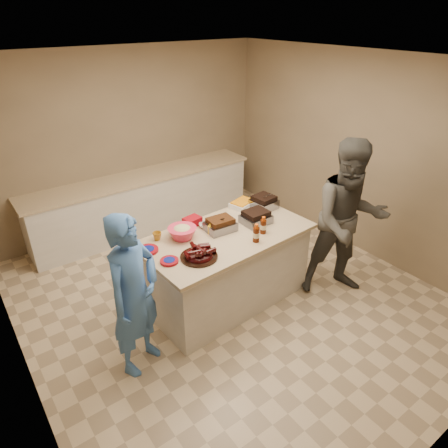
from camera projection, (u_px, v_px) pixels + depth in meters
room at (228, 297)px, 4.91m from camera, size 4.50×5.00×2.70m
back_counter at (144, 202)px, 6.25m from camera, size 3.60×0.64×0.90m
island at (226, 298)px, 4.88m from camera, size 1.98×1.12×0.91m
rib_platter at (199, 258)px, 4.02m from camera, size 0.50×0.50×0.15m
pulled_pork_tray at (220, 230)px, 4.51m from camera, size 0.34×0.27×0.10m
brisket_tray at (256, 223)px, 4.67m from camera, size 0.32×0.27×0.10m
roasting_pan at (263, 208)px, 5.02m from camera, size 0.31×0.31×0.11m
coleslaw_bowl at (183, 238)px, 4.36m from camera, size 0.33×0.33×0.22m
sausage_plate at (219, 225)px, 4.62m from camera, size 0.33×0.33×0.05m
mac_cheese_dish at (242, 206)px, 5.06m from camera, size 0.35×0.29×0.08m
bbq_bottle_a at (256, 241)px, 4.30m from camera, size 0.07×0.07×0.21m
bbq_bottle_b at (263, 233)px, 4.46m from camera, size 0.07×0.07×0.20m
mustard_bottle at (210, 234)px, 4.44m from camera, size 0.05×0.05×0.13m
sauce_bowl at (205, 227)px, 4.58m from camera, size 0.15×0.06×0.15m
plate_stack_large at (148, 251)px, 4.13m from camera, size 0.23×0.23×0.03m
plate_stack_small at (169, 262)px, 3.95m from camera, size 0.20×0.20×0.03m
plastic_cup at (158, 240)px, 4.33m from camera, size 0.10×0.10×0.10m
basket_stack at (193, 225)px, 4.63m from camera, size 0.21×0.17×0.10m
guest_blue at (143, 360)px, 4.02m from camera, size 1.28×1.75×0.40m
guest_gray at (337, 287)px, 5.07m from camera, size 1.79×2.14×0.73m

